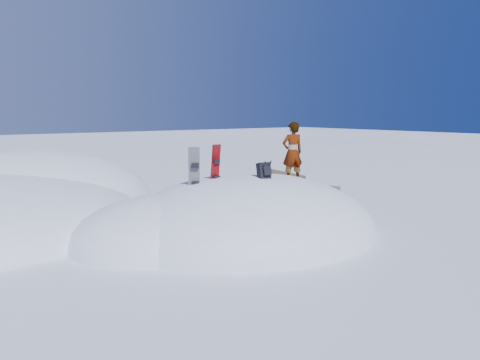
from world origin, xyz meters
TOP-DOWN VIEW (x-y plane):
  - ground at (0.00, 0.00)m, footprint 120.00×120.00m
  - snow_mound at (-0.17, 0.24)m, footprint 8.00×6.00m
  - rock_outcrop at (3.72, 3.01)m, footprint 4.68×4.41m
  - snowboard_red at (-0.76, 0.39)m, footprint 0.28×0.22m
  - snowboard_dark at (-1.39, 0.36)m, footprint 0.26×0.27m
  - backpack at (0.09, -0.50)m, footprint 0.34×0.38m
  - gear_pile at (-2.42, -1.25)m, footprint 0.79×0.61m
  - person at (2.24, 0.79)m, footprint 0.74×0.58m

SIDE VIEW (x-z plane):
  - ground at x=0.00m, z-range 0.00..0.00m
  - snow_mound at x=-0.17m, z-range -1.50..1.50m
  - rock_outcrop at x=3.72m, z-range -0.82..0.85m
  - gear_pile at x=-2.42m, z-range 0.00..0.21m
  - snowboard_dark at x=-1.39m, z-range 0.79..2.27m
  - snowboard_red at x=-0.76m, z-range 0.91..2.30m
  - backpack at x=0.09m, z-range 1.41..1.89m
  - person at x=2.24m, z-range 1.00..2.80m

